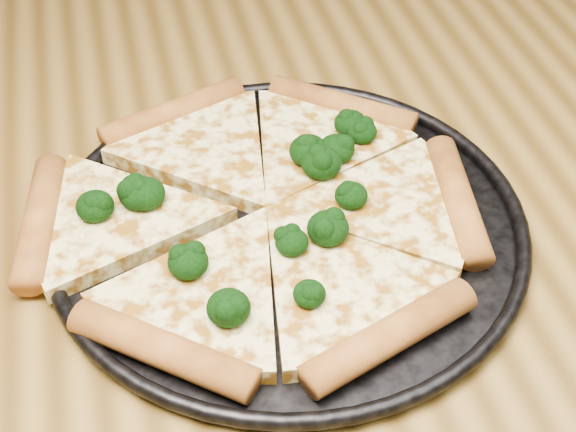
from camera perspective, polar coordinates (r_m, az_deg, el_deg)
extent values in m
cube|color=brown|center=(0.70, -9.49, -2.07)|extent=(1.20, 0.90, 0.04)
cube|color=brown|center=(1.35, 13.64, 2.09)|extent=(0.06, 0.06, 0.71)
cylinder|color=black|center=(0.67, 0.00, -0.81)|extent=(0.37, 0.37, 0.01)
torus|color=black|center=(0.66, 0.00, -0.38)|extent=(0.38, 0.38, 0.01)
cylinder|color=#BD762F|center=(0.77, 3.72, 7.52)|extent=(0.12, 0.11, 0.03)
cylinder|color=#BD762F|center=(0.77, -7.88, 6.96)|extent=(0.14, 0.07, 0.03)
cylinder|color=#BD762F|center=(0.68, -16.62, -0.31)|extent=(0.05, 0.14, 0.03)
cylinder|color=#BD762F|center=(0.58, -8.57, -9.04)|extent=(0.12, 0.11, 0.03)
cylinder|color=#BD762F|center=(0.58, 6.98, -8.16)|extent=(0.14, 0.07, 0.03)
cylinder|color=#BD762F|center=(0.69, 11.53, 1.12)|extent=(0.05, 0.14, 0.03)
ellipsoid|color=black|center=(0.73, 5.07, 5.79)|extent=(0.03, 0.03, 0.02)
ellipsoid|color=black|center=(0.63, 2.75, -0.84)|extent=(0.03, 0.03, 0.02)
ellipsoid|color=black|center=(0.74, 4.30, 6.33)|extent=(0.03, 0.03, 0.02)
ellipsoid|color=black|center=(0.61, -6.86, -3.16)|extent=(0.03, 0.03, 0.02)
ellipsoid|color=black|center=(0.66, 4.35, 1.41)|extent=(0.03, 0.03, 0.02)
ellipsoid|color=black|center=(0.59, 1.47, -5.35)|extent=(0.02, 0.02, 0.02)
ellipsoid|color=black|center=(0.67, -10.21, 1.57)|extent=(0.03, 0.03, 0.02)
ellipsoid|color=black|center=(0.71, 3.34, 4.61)|extent=(0.03, 0.03, 0.02)
ellipsoid|color=black|center=(0.58, -4.10, -6.28)|extent=(0.03, 0.03, 0.02)
ellipsoid|color=black|center=(0.70, 1.43, 4.49)|extent=(0.03, 0.03, 0.02)
ellipsoid|color=black|center=(0.67, -9.75, 1.51)|extent=(0.03, 0.03, 0.02)
ellipsoid|color=black|center=(0.69, 2.31, 3.67)|extent=(0.03, 0.03, 0.03)
ellipsoid|color=black|center=(0.67, -13.08, 0.67)|extent=(0.03, 0.03, 0.02)
ellipsoid|color=black|center=(0.62, 0.26, -1.80)|extent=(0.03, 0.03, 0.02)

